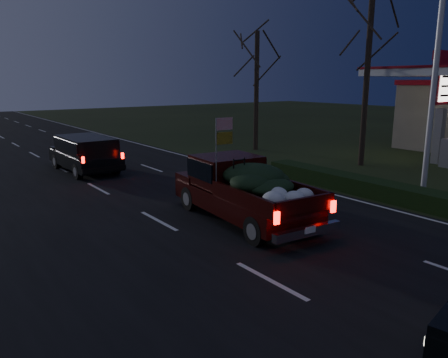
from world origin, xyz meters
TOP-DOWN VIEW (x-y plane):
  - ground at (0.00, 0.00)m, footprint 120.00×120.00m
  - road_asphalt at (0.00, 0.00)m, footprint 14.00×120.00m
  - hedge_row at (7.80, 3.00)m, footprint 1.00×10.00m
  - light_pole at (9.50, 2.00)m, footprint 0.50×0.90m
  - gas_price_pylon at (16.00, 4.99)m, footprint 2.00×0.41m
  - gas_canopy at (18.00, 6.00)m, footprint 7.10×6.10m
  - bare_tree_mid at (12.50, 7.00)m, footprint 3.60×3.60m
  - bare_tree_far at (11.50, 14.00)m, footprint 3.60×3.60m
  - pickup_truck at (2.17, 3.62)m, footprint 2.49×5.50m
  - lead_suv at (0.79, 13.57)m, footprint 1.98×4.66m

SIDE VIEW (x-z plane):
  - ground at x=0.00m, z-range 0.00..0.00m
  - road_asphalt at x=0.00m, z-range 0.00..0.02m
  - hedge_row at x=7.80m, z-range 0.00..0.60m
  - lead_suv at x=0.79m, z-range 0.34..1.68m
  - pickup_truck at x=2.17m, z-range -0.35..2.45m
  - gas_price_pylon at x=16.00m, z-range 0.98..6.56m
  - gas_canopy at x=18.00m, z-range 1.91..6.79m
  - bare_tree_far at x=11.50m, z-range 1.73..8.73m
  - light_pole at x=9.50m, z-range 0.90..10.06m
  - bare_tree_mid at x=12.50m, z-range 2.10..10.60m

